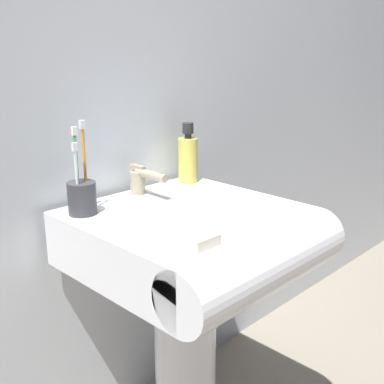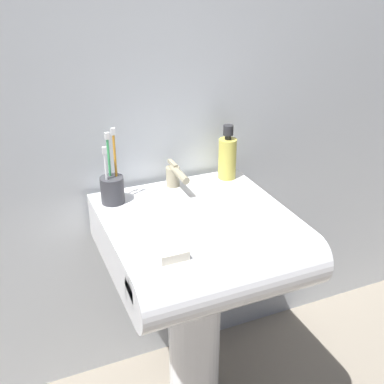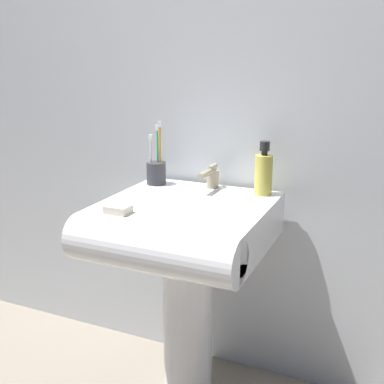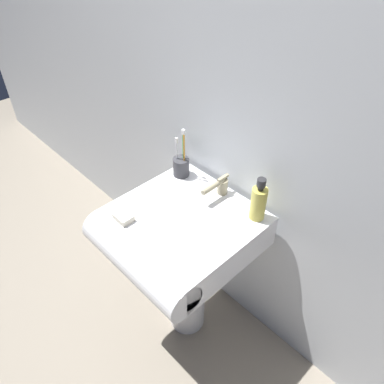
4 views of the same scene
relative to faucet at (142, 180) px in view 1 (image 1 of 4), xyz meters
name	(u,v)px [view 1 (image 1 of 4)]	position (x,y,z in m)	size (l,w,h in m)	color
wall_back	(108,8)	(-0.01, 0.11, 0.44)	(5.00, 0.05, 2.40)	silver
sink_pedestal	(185,359)	(-0.01, -0.17, -0.47)	(0.17, 0.17, 0.58)	white
sink_basin	(200,242)	(-0.01, -0.23, -0.11)	(0.51, 0.53, 0.14)	white
faucet	(142,180)	(0.00, 0.00, 0.00)	(0.04, 0.14, 0.08)	tan
toothbrush_cup	(82,196)	(-0.20, -0.02, 0.00)	(0.07, 0.07, 0.22)	#38383D
soap_bottle	(188,158)	(0.18, 0.01, 0.03)	(0.06, 0.06, 0.18)	gold
bar_soap	(200,240)	(-0.15, -0.36, -0.03)	(0.07, 0.05, 0.02)	silver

